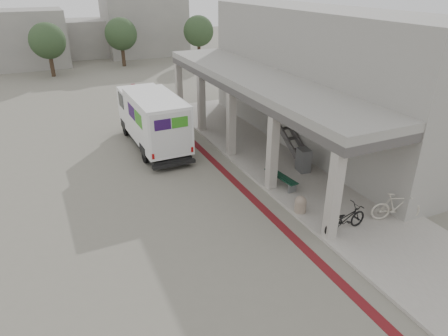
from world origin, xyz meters
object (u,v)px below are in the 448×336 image
utility_cabinet (303,160)px  bicycle_black (345,219)px  fedex_truck (152,119)px  bench (281,178)px  bicycle_cream (396,207)px

utility_cabinet → bicycle_black: size_ratio=0.59×
fedex_truck → bicycle_black: (3.95, -10.88, -0.98)m
fedex_truck → bench: size_ratio=3.66×
fedex_truck → bicycle_black: 11.61m
bench → fedex_truck: bearing=112.6°
bench → bicycle_black: 3.97m
bicycle_black → bicycle_cream: size_ratio=1.00×
utility_cabinet → bicycle_black: bearing=-99.8°
bench → bicycle_cream: 4.82m
bicycle_cream → utility_cabinet: bearing=30.8°
bicycle_cream → bicycle_black: bearing=107.2°
utility_cabinet → bicycle_cream: (0.70, -4.93, 0.01)m
fedex_truck → bicycle_black: fedex_truck is taller
bicycle_black → bench: bearing=-1.7°
fedex_truck → bench: 7.96m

